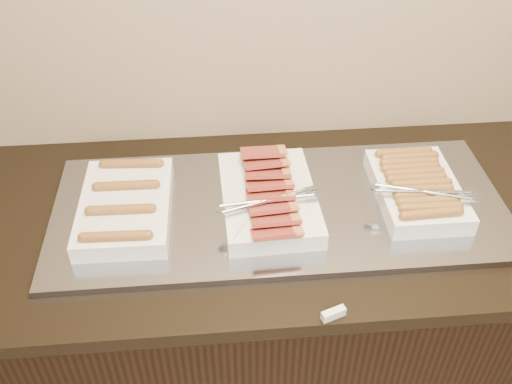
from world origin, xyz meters
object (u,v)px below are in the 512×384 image
counter (269,315)px  dish_left (126,206)px  dish_center (269,197)px  dish_right (417,188)px  warming_tray (280,208)px

counter → dish_left: size_ratio=5.95×
dish_left → dish_center: bearing=0.3°
dish_right → counter: bearing=179.5°
counter → dish_left: dish_left is taller
warming_tray → dish_left: dish_left is taller
warming_tray → dish_right: bearing=-0.7°
dish_center → dish_left: bearing=177.6°
counter → dish_right: (0.39, -0.00, 0.50)m
dish_center → warming_tray: bearing=5.5°
warming_tray → dish_left: size_ratio=3.46×
warming_tray → dish_center: 0.05m
warming_tray → dish_left: (-0.40, 0.00, 0.04)m
dish_left → dish_right: size_ratio=1.09×
dish_left → dish_right: bearing=0.5°
dish_left → counter: bearing=0.9°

